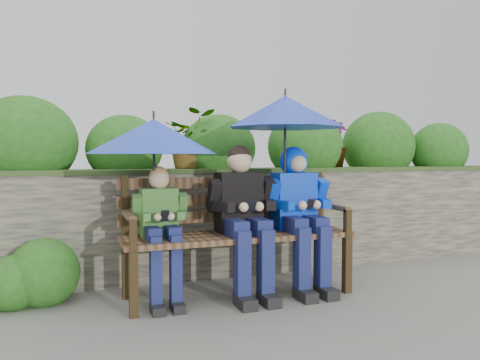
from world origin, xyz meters
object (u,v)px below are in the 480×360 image
object	(u,v)px
boy_left	(161,224)
boy_middle	(243,212)
umbrella_left	(154,136)
umbrella_right	(285,112)
boy_right	(299,204)
park_bench	(235,226)

from	to	relation	value
boy_left	boy_middle	world-z (taller)	boy_middle
boy_left	umbrella_left	bearing A→B (deg)	130.98
boy_left	umbrella_right	world-z (taller)	umbrella_right
boy_right	boy_middle	bearing A→B (deg)	-178.39
umbrella_right	boy_middle	bearing A→B (deg)	-172.86
park_bench	boy_middle	xyz separation A→B (m)	(0.04, -0.10, 0.13)
boy_right	umbrella_right	xyz separation A→B (m)	(-0.12, 0.04, 0.79)
boy_right	umbrella_left	xyz separation A→B (m)	(-1.23, 0.05, 0.57)
park_bench	boy_left	distance (m)	0.64
boy_left	umbrella_right	bearing A→B (deg)	1.72
umbrella_left	umbrella_right	world-z (taller)	umbrella_right
park_bench	umbrella_right	world-z (taller)	umbrella_right
park_bench	umbrella_right	size ratio (longest dim) A/B	1.90
park_bench	boy_right	xyz separation A→B (m)	(0.55, -0.08, 0.17)
boy_right	park_bench	bearing A→B (deg)	171.31
park_bench	boy_left	size ratio (longest dim) A/B	1.77
boy_middle	boy_right	distance (m)	0.52
umbrella_right	park_bench	bearing A→B (deg)	173.59
boy_left	boy_right	xyz separation A→B (m)	(1.19, -0.00, 0.12)
boy_middle	umbrella_left	world-z (taller)	umbrella_left
park_bench	umbrella_left	world-z (taller)	umbrella_left
boy_left	umbrella_left	size ratio (longest dim) A/B	1.05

